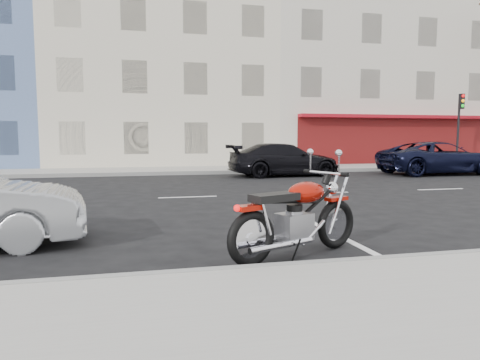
% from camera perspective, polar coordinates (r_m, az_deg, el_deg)
% --- Properties ---
extents(ground, '(120.00, 120.00, 0.00)m').
position_cam_1_polar(ground, '(12.24, 2.38, -2.01)').
color(ground, black).
rests_on(ground, ground).
extents(sidewalk_far, '(80.00, 3.40, 0.15)m').
position_cam_1_polar(sidewalk_far, '(20.55, -17.83, 1.08)').
color(sidewalk_far, gray).
rests_on(sidewalk_far, ground).
extents(curb_far, '(80.00, 0.12, 0.16)m').
position_cam_1_polar(curb_far, '(18.86, -18.28, 0.68)').
color(curb_far, gray).
rests_on(curb_far, ground).
extents(bldg_cream, '(12.00, 12.00, 11.50)m').
position_cam_1_polar(bldg_cream, '(28.33, -10.56, 13.98)').
color(bldg_cream, beige).
rests_on(bldg_cream, ground).
extents(bldg_corner, '(14.00, 12.00, 12.50)m').
position_cam_1_polar(bldg_corner, '(31.72, 14.37, 13.91)').
color(bldg_corner, beige).
rests_on(bldg_corner, ground).
extents(traffic_light, '(0.26, 0.30, 3.80)m').
position_cam_1_polar(traffic_light, '(26.08, 27.22, 7.11)').
color(traffic_light, black).
rests_on(traffic_light, sidewalk_far).
extents(fire_hydrant, '(0.20, 0.20, 0.72)m').
position_cam_1_polar(fire_hydrant, '(25.29, 24.15, 2.71)').
color(fire_hydrant, beige).
rests_on(fire_hydrant, sidewalk_far).
extents(motorcycle, '(2.17, 1.11, 1.16)m').
position_cam_1_polar(motorcycle, '(6.53, 12.86, -4.30)').
color(motorcycle, black).
rests_on(motorcycle, ground).
extents(suv_far, '(5.27, 2.51, 1.45)m').
position_cam_1_polar(suv_far, '(20.90, 24.94, 2.68)').
color(suv_far, black).
rests_on(suv_far, ground).
extents(car_far, '(4.85, 2.14, 1.39)m').
position_cam_1_polar(car_far, '(18.24, 5.93, 2.71)').
color(car_far, black).
rests_on(car_far, ground).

